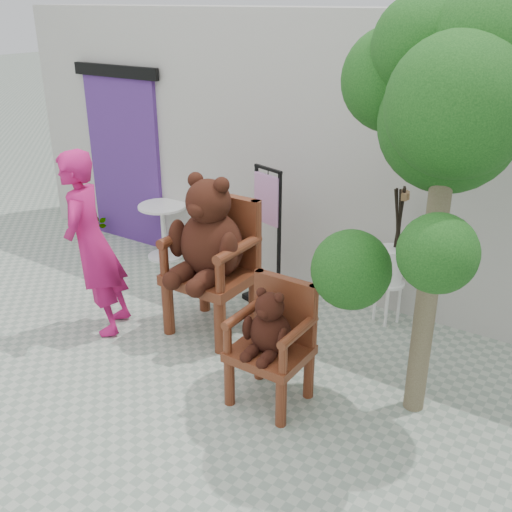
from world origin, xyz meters
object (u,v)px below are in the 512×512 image
Objects in this scene: person at (92,245)px; chair_big at (211,245)px; display_stand at (267,252)px; chair_small at (273,333)px; stool_bucket at (391,265)px; tree at (469,90)px; cafe_table at (163,225)px.

chair_big is at bearing 94.56° from person.
person is 1.20× the size of display_stand.
chair_big reaches higher than chair_small.
tree reaches higher than stool_bucket.
display_stand is 1.31m from stool_bucket.
person reaches higher than cafe_table.
tree is (1.08, 0.76, 1.89)m from chair_small.
cafe_table is 0.47× the size of display_stand.
stool_bucket is at bearing 128.34° from tree.
display_stand is at bearing -9.87° from cafe_table.
chair_small is (1.10, -0.64, -0.30)m from chair_big.
chair_small is at bearing 61.30° from person.
chair_big is 0.88m from display_stand.
chair_big is 1.80m from stool_bucket.
display_stand is at bearing 80.76° from chair_big.
stool_bucket is (1.40, 1.11, -0.27)m from chair_big.
display_stand is (0.13, 0.80, -0.33)m from chair_big.
chair_small is 0.31× the size of tree.
chair_small is 0.57× the size of person.
chair_big is 2.70m from tree.
person is (-0.96, -0.62, -0.01)m from chair_big.
cafe_table is at bearing -173.85° from display_stand.
display_stand is (1.09, 1.42, -0.33)m from person.
chair_small is 1.77m from stool_bucket.
chair_small is 0.68× the size of display_stand.
chair_big is at bearing -176.79° from tree.
stool_bucket reaches higher than cafe_table.
person is at bearing 179.34° from chair_small.
chair_big is at bearing -141.69° from stool_bucket.
person is 1.90m from cafe_table.
display_stand reaches higher than cafe_table.
cafe_table is (-0.66, 1.72, -0.47)m from person.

